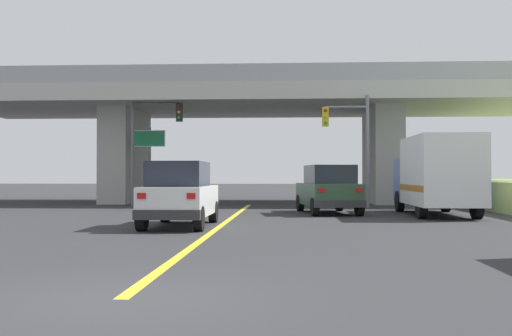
% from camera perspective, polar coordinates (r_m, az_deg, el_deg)
% --- Properties ---
extents(ground, '(160.00, 160.00, 0.00)m').
position_cam_1_polar(ground, '(36.25, -0.32, -3.21)').
color(ground, '#2B2B2D').
extents(overpass_bridge, '(34.42, 10.18, 7.28)m').
position_cam_1_polar(overpass_bridge, '(36.39, -0.32, 4.96)').
color(overpass_bridge, '#B7B5AD').
rests_on(overpass_bridge, ground).
extents(lane_divider_stripe, '(0.20, 25.50, 0.01)m').
position_cam_1_polar(lane_divider_stripe, '(20.74, -2.91, -5.09)').
color(lane_divider_stripe, yellow).
rests_on(lane_divider_stripe, ground).
extents(suv_lead, '(1.90, 4.49, 2.02)m').
position_cam_1_polar(suv_lead, '(19.29, -7.05, -2.42)').
color(suv_lead, silver).
rests_on(suv_lead, ground).
extents(suv_crossing, '(2.66, 4.84, 2.02)m').
position_cam_1_polar(suv_crossing, '(25.94, 6.72, -1.97)').
color(suv_crossing, '#2D4C33').
rests_on(suv_crossing, ground).
extents(box_truck, '(2.33, 6.67, 3.10)m').
position_cam_1_polar(box_truck, '(25.48, 16.36, -0.59)').
color(box_truck, navy).
rests_on(box_truck, ground).
extents(traffic_signal_nearside, '(2.34, 0.36, 5.61)m').
position_cam_1_polar(traffic_signal_nearside, '(31.14, 8.93, 2.91)').
color(traffic_signal_nearside, slate).
rests_on(traffic_signal_nearside, ground).
extents(traffic_signal_farside, '(2.73, 0.36, 5.97)m').
position_cam_1_polar(traffic_signal_farside, '(32.78, -9.91, 3.18)').
color(traffic_signal_farside, '#56595E').
rests_on(traffic_signal_farside, ground).
extents(highway_sign, '(1.74, 0.17, 4.21)m').
position_cam_1_polar(highway_sign, '(34.04, -9.82, 1.89)').
color(highway_sign, '#56595E').
rests_on(highway_sign, ground).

